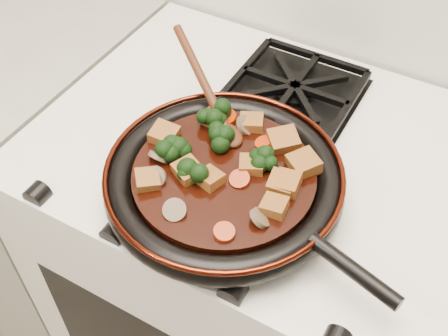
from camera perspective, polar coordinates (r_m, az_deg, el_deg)
The scene contains 34 objects.
stove at distance 1.33m, azimuth 2.73°, elevation -11.25°, with size 0.76×0.60×0.90m, color white.
burner_grate_front at distance 0.87m, azimuth -0.43°, elevation -2.37°, with size 0.23×0.23×0.03m, color black, non-canonical shape.
burner_grate_back at distance 1.06m, azimuth 7.16°, elevation 7.84°, with size 0.23×0.23×0.03m, color black, non-canonical shape.
skillet at distance 0.85m, azimuth 0.09°, elevation -1.26°, with size 0.48×0.37×0.05m.
braising_sauce at distance 0.85m, azimuth 0.00°, elevation -0.96°, with size 0.28×0.28×0.02m, color black.
tofu_cube_0 at distance 0.85m, azimuth 8.08°, elevation 0.41°, with size 0.04×0.04×0.02m, color brown.
tofu_cube_1 at distance 0.83m, azimuth -7.78°, elevation -1.24°, with size 0.04×0.03×0.02m, color brown.
tofu_cube_2 at distance 0.83m, azimuth -3.66°, elevation -0.34°, with size 0.04×0.04×0.02m, color brown.
tofu_cube_3 at distance 0.91m, azimuth 2.80°, elevation 4.60°, with size 0.03×0.04×0.02m, color brown.
tofu_cube_4 at distance 0.91m, azimuth -1.02°, elevation 5.13°, with size 0.04×0.03×0.02m, color brown.
tofu_cube_5 at distance 0.82m, azimuth 5.82°, elevation -1.64°, with size 0.04×0.04×0.02m, color brown.
tofu_cube_6 at distance 0.82m, azimuth -1.45°, elevation -1.09°, with size 0.03×0.03×0.02m, color brown.
tofu_cube_7 at distance 0.89m, azimuth -6.10°, elevation 3.38°, with size 0.04×0.04×0.02m, color brown.
tofu_cube_8 at distance 0.82m, azimuth 6.43°, elevation -1.63°, with size 0.04×0.04×0.02m, color brown.
tofu_cube_9 at distance 0.88m, azimuth 6.05°, elevation 2.77°, with size 0.04×0.04×0.02m, color brown.
tofu_cube_10 at distance 0.79m, azimuth 5.13°, elevation -3.91°, with size 0.03×0.03×0.02m, color brown.
tofu_cube_11 at distance 0.84m, azimuth 2.78°, elevation 0.30°, with size 0.03×0.04×0.02m, color brown.
broccoli_floret_0 at distance 0.91m, azimuth -0.54°, elevation 5.28°, with size 0.06×0.06×0.05m, color black, non-canonical shape.
broccoli_floret_1 at distance 0.84m, azimuth 3.98°, elevation 0.59°, with size 0.06×0.06×0.05m, color black, non-canonical shape.
broccoli_floret_2 at distance 0.86m, azimuth -5.01°, elevation 1.67°, with size 0.06×0.06×0.05m, color black, non-canonical shape.
broccoli_floret_3 at distance 0.87m, azimuth -0.26°, elevation 3.07°, with size 0.06×0.06×0.06m, color black, non-canonical shape.
broccoli_floret_4 at distance 0.82m, azimuth -3.48°, elevation -1.04°, with size 0.06×0.06×0.05m, color black, non-canonical shape.
broccoli_floret_5 at distance 0.90m, azimuth -1.05°, elevation 4.98°, with size 0.06×0.06×0.06m, color black, non-canonical shape.
carrot_coin_0 at distance 0.89m, azimuth 5.98°, elevation 3.18°, with size 0.03×0.03×0.01m, color #A92804.
carrot_coin_1 at distance 0.88m, azimuth 4.02°, elevation 2.56°, with size 0.03×0.03×0.01m, color #A92804.
carrot_coin_2 at distance 0.82m, azimuth 1.60°, elevation -1.14°, with size 0.03×0.03×0.01m, color #A92804.
carrot_coin_3 at distance 0.77m, azimuth 0.01°, elevation -6.51°, with size 0.03×0.03×0.01m, color #A92804.
carrot_coin_4 at distance 0.92m, azimuth 0.35°, elevation 5.16°, with size 0.03×0.03×0.01m, color #A92804.
mushroom_slice_0 at distance 0.90m, azimuth 2.23°, elevation 4.35°, with size 0.04×0.04×0.01m, color brown.
mushroom_slice_1 at distance 0.78m, azimuth 3.66°, elevation -5.09°, with size 0.03×0.03×0.01m, color brown.
mushroom_slice_2 at distance 0.79m, azimuth -5.04°, elevation -4.27°, with size 0.03×0.03×0.01m, color brown.
mushroom_slice_3 at distance 0.83m, azimuth -7.02°, elevation -0.94°, with size 0.03×0.03×0.01m, color brown.
mushroom_slice_4 at distance 0.86m, azimuth -6.63°, elevation 1.13°, with size 0.03×0.03×0.01m, color brown.
wooden_spoon at distance 0.91m, azimuth -1.05°, elevation 6.55°, with size 0.13×0.11×0.22m.
Camera 1 is at (0.28, 1.06, 1.58)m, focal length 45.00 mm.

